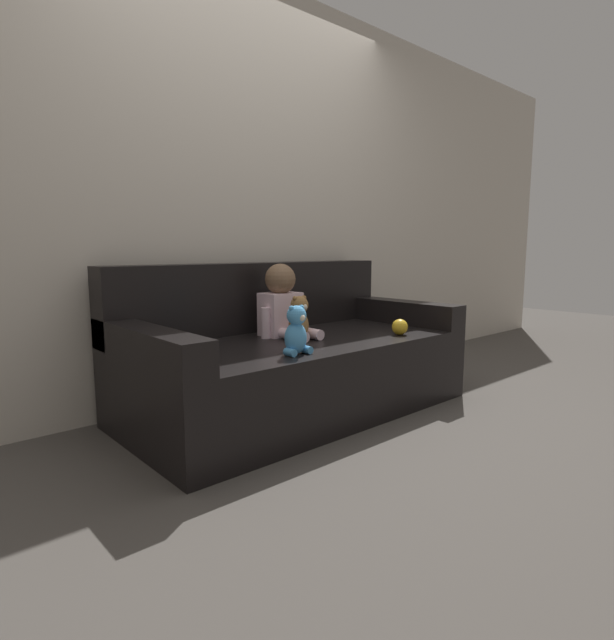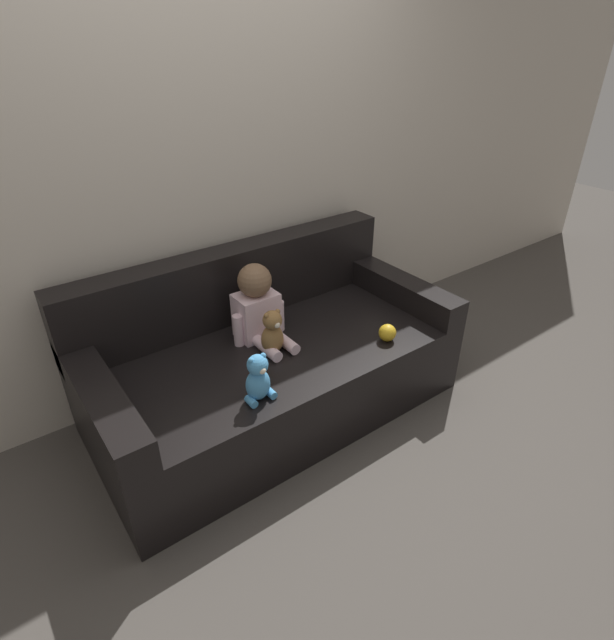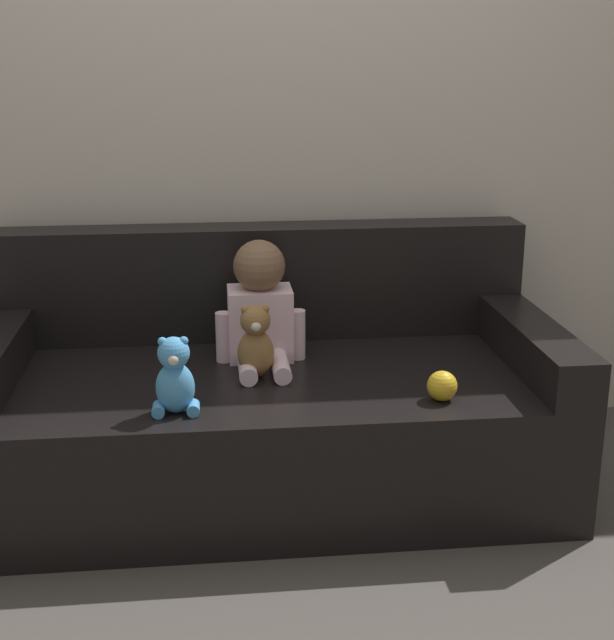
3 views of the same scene
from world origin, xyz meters
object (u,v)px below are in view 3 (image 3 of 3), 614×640
person_baby (260,309)px  toy_ball (442,386)px  teddy_bear_brown (256,342)px  plush_toy_side (175,378)px  couch (268,402)px

person_baby → toy_ball: bearing=-39.8°
teddy_bear_brown → plush_toy_side: size_ratio=1.04×
couch → plush_toy_side: 0.56m
person_baby → plush_toy_side: size_ratio=1.76×
couch → plush_toy_side: size_ratio=8.18×
couch → plush_toy_side: (-0.30, -0.39, 0.25)m
teddy_bear_brown → person_baby: bearing=81.4°
toy_ball → teddy_bear_brown: bearing=154.7°
toy_ball → couch: bearing=143.2°
person_baby → teddy_bear_brown: person_baby is taller
teddy_bear_brown → plush_toy_side: 0.37m
plush_toy_side → toy_ball: bearing=0.7°
teddy_bear_brown → plush_toy_side: teddy_bear_brown is taller
teddy_bear_brown → toy_ball: (0.56, -0.26, -0.08)m
person_baby → couch: bearing=-73.3°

